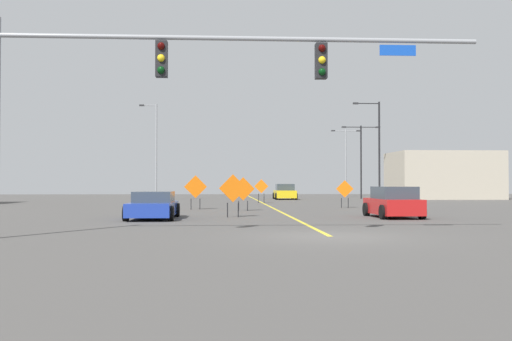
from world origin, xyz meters
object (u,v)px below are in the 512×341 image
object	(u,v)px
street_lamp_mid_right	(361,155)
construction_sign_left_lane	(243,190)
construction_sign_median_near	(261,188)
car_red_approaching	(393,203)
street_lamp_mid_left	(346,157)
car_yellow_near	(285,192)
car_blue_mid	(153,206)
traffic_signal_assembly	(170,73)
street_lamp_near_right	(155,148)
street_lamp_far_right	(377,146)
construction_sign_left_shoulder	(196,188)
construction_sign_right_shoulder	(233,190)
construction_sign_median_far	(345,190)

from	to	relation	value
street_lamp_mid_right	construction_sign_left_lane	world-z (taller)	street_lamp_mid_right
construction_sign_median_near	car_red_approaching	distance (m)	20.39
street_lamp_mid_left	car_yellow_near	size ratio (longest dim) A/B	1.77
street_lamp_mid_left	car_blue_mid	size ratio (longest dim) A/B	1.76
traffic_signal_assembly	car_blue_mid	distance (m)	10.08
street_lamp_mid_right	car_blue_mid	bearing A→B (deg)	-117.83
construction_sign_median_near	car_red_approaching	size ratio (longest dim) A/B	0.49
street_lamp_mid_left	construction_sign_left_lane	world-z (taller)	street_lamp_mid_left
car_blue_mid	car_red_approaching	world-z (taller)	car_red_approaching
street_lamp_mid_left	street_lamp_near_right	bearing A→B (deg)	-149.61
street_lamp_mid_left	street_lamp_far_right	distance (m)	19.27
construction_sign_left_shoulder	construction_sign_median_near	bearing A→B (deg)	66.76
construction_sign_left_lane	car_yellow_near	world-z (taller)	construction_sign_left_lane
traffic_signal_assembly	car_yellow_near	world-z (taller)	traffic_signal_assembly
street_lamp_mid_left	construction_sign_right_shoulder	bearing A→B (deg)	-109.06
street_lamp_mid_left	car_blue_mid	bearing A→B (deg)	-112.98
construction_sign_median_far	car_red_approaching	distance (m)	10.66
construction_sign_median_near	car_red_approaching	xyz separation A→B (m)	(4.77, -19.82, -0.53)
street_lamp_mid_right	car_yellow_near	distance (m)	9.04
street_lamp_mid_right	construction_sign_median_far	size ratio (longest dim) A/B	4.21
construction_sign_left_shoulder	car_yellow_near	world-z (taller)	construction_sign_left_shoulder
street_lamp_near_right	construction_sign_right_shoulder	xyz separation A→B (m)	(6.85, -28.04, -3.69)
construction_sign_left_lane	construction_sign_left_shoulder	bearing A→B (deg)	144.95
street_lamp_near_right	street_lamp_mid_left	bearing A→B (deg)	30.39
car_blue_mid	car_yellow_near	xyz separation A→B (m)	(9.17, 30.93, 0.11)
construction_sign_left_lane	car_red_approaching	xyz separation A→B (m)	(6.66, -6.90, -0.50)
construction_sign_right_shoulder	street_lamp_mid_left	bearing A→B (deg)	70.94
street_lamp_mid_right	street_lamp_near_right	distance (m)	20.81
traffic_signal_assembly	construction_sign_median_far	distance (m)	22.32
street_lamp_mid_right	construction_sign_median_near	size ratio (longest dim) A/B	3.93
street_lamp_far_right	construction_sign_left_shoulder	bearing A→B (deg)	-138.74
street_lamp_mid_right	street_lamp_far_right	bearing A→B (deg)	-96.34
traffic_signal_assembly	car_blue_mid	bearing A→B (deg)	99.79
street_lamp_far_right	construction_sign_left_lane	distance (m)	19.19
street_lamp_near_right	street_lamp_mid_left	world-z (taller)	street_lamp_near_right
traffic_signal_assembly	street_lamp_far_right	world-z (taller)	street_lamp_far_right
construction_sign_right_shoulder	car_yellow_near	bearing A→B (deg)	79.40
street_lamp_far_right	car_yellow_near	size ratio (longest dim) A/B	1.89
street_lamp_near_right	car_blue_mid	xyz separation A→B (m)	(3.29, -28.97, -4.37)
street_lamp_mid_right	construction_sign_median_near	bearing A→B (deg)	-131.50
street_lamp_far_right	construction_sign_left_lane	size ratio (longest dim) A/B	4.38
construction_sign_median_far	car_red_approaching	bearing A→B (deg)	-90.04
street_lamp_mid_right	construction_sign_right_shoulder	xyz separation A→B (m)	(-13.64, -31.65, -3.26)
construction_sign_left_shoulder	car_blue_mid	xyz separation A→B (m)	(-1.44, -9.13, -0.71)
street_lamp_mid_left	construction_sign_left_lane	bearing A→B (deg)	-111.23
traffic_signal_assembly	construction_sign_median_near	size ratio (longest dim) A/B	7.48
construction_sign_left_shoulder	construction_sign_left_lane	xyz separation A→B (m)	(2.81, -1.97, -0.10)
construction_sign_left_lane	car_yellow_near	size ratio (longest dim) A/B	0.43
street_lamp_near_right	construction_sign_median_near	distance (m)	13.49
traffic_signal_assembly	street_lamp_far_right	size ratio (longest dim) A/B	1.69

